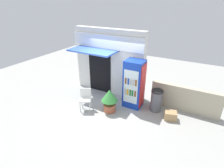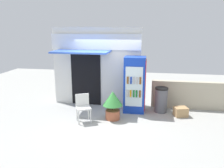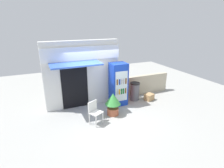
{
  "view_description": "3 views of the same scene",
  "coord_description": "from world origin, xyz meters",
  "px_view_note": "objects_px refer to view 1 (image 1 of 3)",
  "views": [
    {
      "loc": [
        3.32,
        -5.18,
        4.02
      ],
      "look_at": [
        0.41,
        0.07,
        1.13
      ],
      "focal_mm": 28.41,
      "sensor_mm": 36.0,
      "label": 1
    },
    {
      "loc": [
        1.51,
        -6.92,
        2.93
      ],
      "look_at": [
        0.31,
        0.15,
        1.13
      ],
      "focal_mm": 36.38,
      "sensor_mm": 36.0,
      "label": 2
    },
    {
      "loc": [
        -2.28,
        -6.07,
        3.66
      ],
      "look_at": [
        0.43,
        0.17,
        1.26
      ],
      "focal_mm": 28.44,
      "sensor_mm": 36.0,
      "label": 3
    }
  ],
  "objects_px": {
    "trash_bin": "(156,100)",
    "potted_plant_near_shop": "(109,99)",
    "drink_cooler": "(134,84)",
    "plastic_chair": "(86,97)",
    "cardboard_box": "(170,115)"
  },
  "relations": [
    {
      "from": "trash_bin",
      "to": "potted_plant_near_shop",
      "type": "bearing_deg",
      "value": -149.49
    },
    {
      "from": "potted_plant_near_shop",
      "to": "cardboard_box",
      "type": "xyz_separation_m",
      "value": [
        2.23,
        0.62,
        -0.4
      ]
    },
    {
      "from": "potted_plant_near_shop",
      "to": "cardboard_box",
      "type": "distance_m",
      "value": 2.35
    },
    {
      "from": "potted_plant_near_shop",
      "to": "plastic_chair",
      "type": "bearing_deg",
      "value": -159.89
    },
    {
      "from": "plastic_chair",
      "to": "potted_plant_near_shop",
      "type": "height_order",
      "value": "potted_plant_near_shop"
    },
    {
      "from": "trash_bin",
      "to": "cardboard_box",
      "type": "height_order",
      "value": "trash_bin"
    },
    {
      "from": "trash_bin",
      "to": "cardboard_box",
      "type": "bearing_deg",
      "value": -25.11
    },
    {
      "from": "drink_cooler",
      "to": "potted_plant_near_shop",
      "type": "bearing_deg",
      "value": -127.7
    },
    {
      "from": "drink_cooler",
      "to": "plastic_chair",
      "type": "height_order",
      "value": "drink_cooler"
    },
    {
      "from": "plastic_chair",
      "to": "trash_bin",
      "type": "distance_m",
      "value": 2.78
    },
    {
      "from": "plastic_chair",
      "to": "cardboard_box",
      "type": "relative_size",
      "value": 2.1
    },
    {
      "from": "drink_cooler",
      "to": "trash_bin",
      "type": "xyz_separation_m",
      "value": [
        0.93,
        0.09,
        -0.53
      ]
    },
    {
      "from": "plastic_chair",
      "to": "cardboard_box",
      "type": "xyz_separation_m",
      "value": [
        3.13,
        0.95,
        -0.37
      ]
    },
    {
      "from": "potted_plant_near_shop",
      "to": "trash_bin",
      "type": "relative_size",
      "value": 1.05
    },
    {
      "from": "drink_cooler",
      "to": "trash_bin",
      "type": "height_order",
      "value": "drink_cooler"
    }
  ]
}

